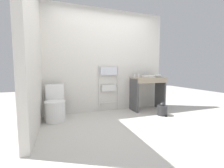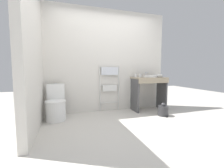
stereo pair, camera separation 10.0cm
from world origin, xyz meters
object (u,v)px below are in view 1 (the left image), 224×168
at_px(sink_basin, 149,76).
at_px(cup_near_edge, 139,75).
at_px(toilet, 55,106).
at_px(trash_bin, 162,110).
at_px(towel_radiator, 109,81).
at_px(hair_dryer, 158,76).
at_px(cup_near_wall, 135,75).

relative_size(sink_basin, cup_near_edge, 3.99).
xyz_separation_m(toilet, trash_bin, (2.35, -0.46, -0.17)).
distance_m(towel_radiator, hair_dryer, 1.32).
xyz_separation_m(sink_basin, trash_bin, (0.03, -0.55, -0.77)).
bearing_deg(towel_radiator, toilet, -165.62).
xyz_separation_m(towel_radiator, sink_basin, (1.02, -0.24, 0.11)).
xyz_separation_m(cup_near_wall, cup_near_edge, (0.12, -0.02, -0.00)).
bearing_deg(sink_basin, hair_dryer, -7.26).
relative_size(toilet, cup_near_wall, 7.89).
distance_m(cup_near_edge, trash_bin, 1.07).
bearing_deg(cup_near_wall, sink_basin, -24.91).
bearing_deg(hair_dryer, towel_radiator, 168.10).
xyz_separation_m(towel_radiator, cup_near_edge, (0.81, -0.11, 0.13)).
relative_size(sink_basin, cup_near_wall, 3.77).
bearing_deg(cup_near_wall, toilet, -172.90).
height_order(toilet, cup_near_wall, cup_near_wall).
bearing_deg(cup_near_edge, towel_radiator, 172.53).
xyz_separation_m(cup_near_wall, trash_bin, (0.36, -0.71, -0.79)).
bearing_deg(towel_radiator, sink_basin, -13.07).
height_order(cup_near_wall, hair_dryer, cup_near_wall).
bearing_deg(hair_dryer, toilet, -178.64).
distance_m(sink_basin, cup_near_edge, 0.25).
height_order(toilet, cup_near_edge, cup_near_edge).
distance_m(towel_radiator, trash_bin, 1.47).
bearing_deg(toilet, hair_dryer, 1.36).
bearing_deg(cup_near_edge, sink_basin, -31.95).
bearing_deg(towel_radiator, cup_near_wall, -6.94).
height_order(toilet, towel_radiator, towel_radiator).
distance_m(sink_basin, cup_near_wall, 0.36).
bearing_deg(toilet, sink_basin, 2.33).
distance_m(toilet, towel_radiator, 1.42).
bearing_deg(hair_dryer, cup_near_wall, 162.52).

